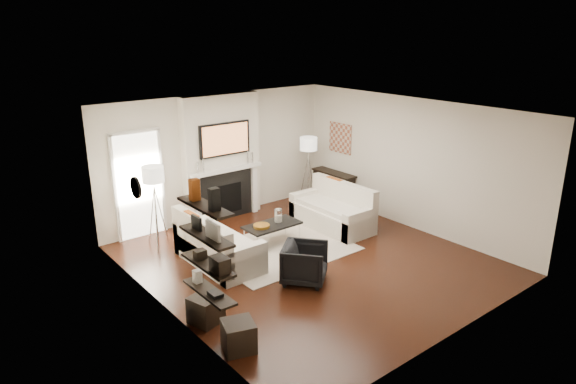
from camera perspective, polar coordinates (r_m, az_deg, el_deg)
room_envelope at (r=8.87m, az=2.43°, el=0.30°), size 6.00×6.00×6.00m
chimney_breast at (r=11.11m, az=-7.39°, el=3.81°), size 1.80×0.25×2.70m
fireplace_surround at (r=11.23m, az=-6.86°, el=-0.43°), size 1.30×0.02×1.04m
firebox at (r=11.25m, az=-6.83°, el=-0.77°), size 0.75×0.02×0.65m
mantel_pilaster_l at (r=10.85m, az=-9.99°, el=-1.07°), size 0.12×0.08×1.10m
mantel_pilaster_r at (r=11.57m, az=-3.77°, el=0.38°), size 0.12×0.08×1.10m
mantel_shelf at (r=11.01m, az=-6.83°, el=2.47°), size 1.70×0.18×0.07m
tv_body at (r=10.88m, az=-7.03°, el=5.85°), size 1.20×0.06×0.70m
tv_screen at (r=10.85m, az=-6.94°, el=5.82°), size 1.10×0.00×0.62m
candlestick_l_tall at (r=10.70m, az=-9.39°, el=2.93°), size 0.04×0.04×0.30m
candlestick_l_short at (r=10.65m, az=-9.99°, el=2.65°), size 0.04×0.04×0.24m
candlestick_r_tall at (r=11.26m, az=-4.53°, el=3.87°), size 0.04×0.04×0.30m
candlestick_r_short at (r=11.34m, az=-3.98°, el=3.82°), size 0.04×0.04×0.24m
hallway_panel at (r=10.48m, az=-16.26°, el=0.66°), size 0.90×0.02×2.10m
door_trim_l at (r=10.30m, az=-18.66°, el=0.12°), size 0.06×0.06×2.16m
door_trim_r at (r=10.64m, az=-13.85°, el=1.12°), size 0.06×0.06×2.16m
door_trim_top at (r=10.20m, az=-16.74°, el=6.43°), size 1.02×0.06×0.06m
rug at (r=9.78m, az=-1.00°, el=-6.38°), size 2.60×2.00×0.01m
loveseat_left_base at (r=9.25m, az=-7.68°, el=-6.65°), size 0.85×1.80×0.42m
loveseat_left_back at (r=8.98m, az=-9.59°, el=-5.34°), size 0.18×1.80×0.80m
loveseat_left_arm_n at (r=8.59m, az=-4.86°, el=-7.90°), size 0.85×0.18×0.60m
loveseat_left_arm_s at (r=9.87m, az=-10.16°, el=-4.60°), size 0.85×0.18×0.60m
loveseat_left_cushion at (r=9.17m, az=-7.48°, el=-5.09°), size 0.63×1.44×0.10m
pillow_left_orange at (r=9.15m, az=-10.59°, el=-3.57°), size 0.10×0.42×0.42m
pillow_left_charcoal at (r=8.66m, az=-8.68°, el=-4.79°), size 0.10×0.40×0.40m
loveseat_right_base at (r=10.81m, az=4.87°, el=-2.85°), size 0.85×1.80×0.42m
loveseat_right_back at (r=10.92m, az=6.19°, el=-0.90°), size 0.18×1.80×0.80m
loveseat_right_arm_n at (r=10.25m, az=8.00°, el=-3.62°), size 0.85×0.18×0.60m
loveseat_right_arm_s at (r=11.34m, az=2.07°, el=-1.29°), size 0.85×0.18×0.60m
loveseat_right_cushion at (r=10.69m, az=4.71°, el=-1.60°), size 0.63×1.44×0.10m
pillow_right_orange at (r=11.06m, az=5.13°, el=0.49°), size 0.10×0.42×0.42m
pillow_right_charcoal at (r=10.66m, az=7.36°, el=-0.32°), size 0.10×0.40×0.40m
coffee_table at (r=9.86m, az=-1.78°, el=-3.70°), size 1.10×0.55×0.04m
coffee_leg_nw at (r=9.51m, az=-3.38°, el=-5.95°), size 0.02×0.02×0.38m
coffee_leg_ne at (r=10.07m, az=1.27°, el=-4.51°), size 0.02×0.02×0.38m
coffee_leg_sw at (r=9.84m, az=-4.87°, el=-5.13°), size 0.02×0.02×0.38m
coffee_leg_se at (r=10.38m, az=-0.29°, el=-3.79°), size 0.02×0.02×0.38m
hurricane_glass at (r=9.89m, az=-1.09°, el=-2.64°), size 0.15×0.15×0.26m
hurricane_candle at (r=9.91m, az=-1.09°, el=-2.99°), size 0.10×0.10×0.16m
copper_bowl at (r=9.71m, az=-2.96°, el=-3.79°), size 0.31×0.31×0.05m
armchair at (r=8.50m, az=1.87°, el=-7.72°), size 0.95×0.94×0.71m
lamp_left_post at (r=9.99m, az=-14.40°, el=-2.76°), size 0.02×0.02×1.20m
lamp_left_shade at (r=9.73m, az=-14.79°, el=1.93°), size 0.40×0.40×0.30m
lamp_left_leg_a at (r=10.03m, az=-13.83°, el=-2.63°), size 0.25×0.02×1.23m
lamp_left_leg_b at (r=10.05m, az=-14.91°, el=-2.68°), size 0.14×0.22×1.23m
lamp_left_leg_c at (r=9.89m, az=-14.46°, el=-2.99°), size 0.14×0.22×1.23m
lamp_right_post at (r=12.10m, az=2.25°, el=1.45°), size 0.02×0.02×1.20m
lamp_right_shade at (r=11.89m, az=2.30°, el=5.38°), size 0.40×0.40×0.30m
lamp_right_leg_a at (r=12.17m, az=2.64°, el=1.54°), size 0.25×0.02×1.23m
lamp_right_leg_b at (r=12.13m, az=1.76°, el=1.50°), size 0.14×0.22×1.23m
lamp_right_leg_c at (r=12.00m, az=2.35°, el=1.30°), size 0.14×0.22×1.23m
console_top at (r=12.17m, az=5.12°, el=2.12°), size 0.35×1.20×0.04m
console_leg_n at (r=11.91m, az=6.90°, el=-0.18°), size 0.30×0.04×0.71m
console_leg_s at (r=12.66m, az=3.36°, el=1.03°), size 0.30×0.04×0.71m
wall_art at (r=12.07m, az=5.83°, el=5.98°), size 0.03×0.70×0.70m
shelf_bottom at (r=6.96m, az=-8.75°, el=-10.93°), size 0.25×1.00×0.03m
shelf_lower at (r=6.78m, az=-8.91°, el=-7.97°), size 0.25×1.00×0.04m
shelf_upper at (r=6.62m, az=-9.08°, el=-4.85°), size 0.25×1.00×0.04m
shelf_top at (r=6.47m, az=-9.25°, el=-1.59°), size 0.25×1.00×0.04m
decor_magfile_a at (r=6.22m, az=-8.20°, el=-0.81°), size 0.12×0.10×0.28m
decor_magfile_b at (r=6.62m, az=-10.36°, el=0.25°), size 0.12×0.10×0.28m
decor_frame_a at (r=6.42m, az=-8.33°, el=-4.30°), size 0.04×0.30×0.22m
decor_frame_b at (r=6.77m, az=-10.14°, el=-3.38°), size 0.04×0.22×0.18m
decor_wine_rack at (r=6.49m, az=-7.57°, el=-8.00°), size 0.18×0.25×0.20m
decor_box_small at (r=6.90m, az=-9.75°, el=-6.83°), size 0.15×0.12×0.12m
decor_books at (r=6.82m, az=-8.07°, el=-11.15°), size 0.14×0.20×0.05m
decor_box_tall at (r=7.15m, az=-10.04°, el=-9.22°), size 0.10×0.10×0.18m
clock_rim at (r=8.13m, az=-16.55°, el=0.47°), size 0.04×0.34×0.34m
clock_face at (r=8.14m, az=-16.39°, el=0.51°), size 0.01×0.29×0.29m
ottoman_near at (r=7.58m, az=-9.13°, el=-12.74°), size 0.49×0.49×0.40m
ottoman_far at (r=6.96m, az=-5.50°, el=-15.63°), size 0.51×0.51×0.40m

